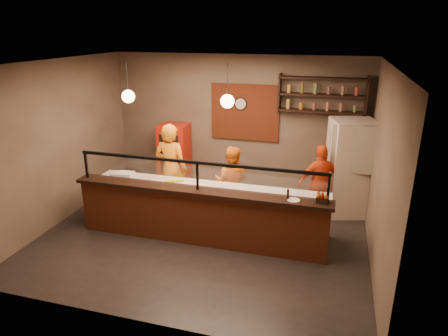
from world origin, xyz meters
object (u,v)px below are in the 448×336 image
(wall_clock, at_px, (241,104))
(pizza_dough, at_px, (192,187))
(red_cooler, at_px, (175,156))
(cook_mid, at_px, (231,182))
(pepper_mill, at_px, (288,195))
(cook_left, at_px, (171,169))
(fridge, at_px, (350,168))
(condiment_caddy, at_px, (322,199))
(cook_right, at_px, (320,183))

(wall_clock, xyz_separation_m, pizza_dough, (-0.37, -2.32, -1.19))
(red_cooler, relative_size, pizza_dough, 2.92)
(cook_mid, height_order, pepper_mill, cook_mid)
(red_cooler, distance_m, pizza_dough, 2.35)
(cook_left, relative_size, fridge, 0.96)
(cook_mid, bearing_deg, red_cooler, -34.92)
(red_cooler, height_order, condiment_caddy, red_cooler)
(cook_left, distance_m, cook_mid, 1.29)
(cook_right, distance_m, pepper_mill, 1.71)
(fridge, xyz_separation_m, pizza_dough, (-2.87, -1.64, -0.10))
(cook_left, height_order, red_cooler, cook_left)
(condiment_caddy, height_order, pepper_mill, pepper_mill)
(cook_right, height_order, fridge, fridge)
(cook_mid, bearing_deg, fridge, -161.64)
(wall_clock, height_order, fridge, wall_clock)
(red_cooler, distance_m, pepper_mill, 3.93)
(cook_right, distance_m, fridge, 0.76)
(cook_mid, height_order, red_cooler, red_cooler)
(pizza_dough, relative_size, condiment_caddy, 2.89)
(wall_clock, xyz_separation_m, pepper_mill, (1.48, -2.77, -0.95))
(wall_clock, relative_size, cook_mid, 0.20)
(wall_clock, relative_size, pizza_dough, 0.56)
(fridge, distance_m, condiment_caddy, 2.10)
(fridge, distance_m, pizza_dough, 3.30)
(condiment_caddy, bearing_deg, cook_mid, 146.21)
(wall_clock, distance_m, cook_right, 2.62)
(wall_clock, bearing_deg, pepper_mill, -61.85)
(cook_right, xyz_separation_m, red_cooler, (-3.51, 0.85, -0.00))
(cook_mid, bearing_deg, pizza_dough, 55.85)
(wall_clock, relative_size, cook_right, 0.19)
(cook_mid, height_order, condiment_caddy, cook_mid)
(cook_left, bearing_deg, condiment_caddy, 163.80)
(cook_left, height_order, pizza_dough, cook_left)
(cook_right, relative_size, red_cooler, 1.01)
(cook_mid, xyz_separation_m, red_cooler, (-1.74, 1.18, 0.03))
(wall_clock, bearing_deg, fridge, -15.38)
(wall_clock, relative_size, pepper_mill, 1.66)
(cook_left, distance_m, condiment_caddy, 3.29)
(cook_left, height_order, cook_right, cook_left)
(fridge, bearing_deg, red_cooler, 158.16)
(cook_left, distance_m, pepper_mill, 2.80)
(condiment_caddy, bearing_deg, pizza_dough, 170.39)
(wall_clock, bearing_deg, cook_mid, -83.05)
(red_cooler, bearing_deg, condiment_caddy, -36.22)
(cook_left, relative_size, pizza_dough, 3.59)
(cook_mid, relative_size, fridge, 0.75)
(fridge, relative_size, pizza_dough, 3.75)
(fridge, relative_size, condiment_caddy, 10.81)
(wall_clock, bearing_deg, condiment_caddy, -53.35)
(cook_mid, height_order, pizza_dough, cook_mid)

